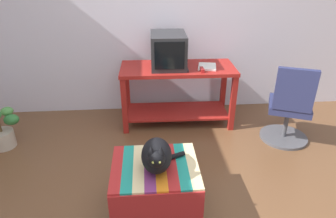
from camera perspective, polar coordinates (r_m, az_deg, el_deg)
name	(u,v)px	position (r m, az deg, el deg)	size (l,w,h in m)	color
back_wall	(155,8)	(3.77, -2.52, 18.67)	(8.00, 0.10, 2.60)	silver
desk	(177,85)	(3.57, 1.82, 4.54)	(1.33, 0.59, 0.71)	maroon
tv_monitor	(168,51)	(3.45, 0.03, 11.06)	(0.40, 0.51, 0.38)	#28282B
keyboard	(170,70)	(3.35, 0.42, 7.52)	(0.40, 0.15, 0.02)	black
book	(207,67)	(3.49, 7.47, 8.03)	(0.20, 0.24, 0.02)	white
ottoman_with_blanket	(155,187)	(2.44, -2.40, -14.70)	(0.66, 0.59, 0.42)	#7A664C
cat	(157,156)	(2.21, -2.16, -8.85)	(0.35, 0.37, 0.28)	black
office_chair	(289,110)	(3.44, 22.11, -0.18)	(0.55, 0.55, 0.89)	#4C4C51
stapler	(202,70)	(3.35, 6.49, 7.45)	(0.04, 0.11, 0.04)	#A31E1E
pen	(214,65)	(3.57, 8.72, 8.28)	(0.01, 0.01, 0.14)	#B7B7BC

